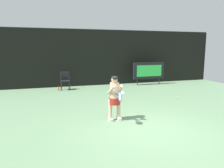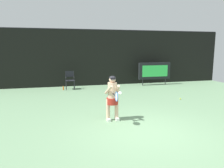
% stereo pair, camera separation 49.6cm
% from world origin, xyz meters
% --- Properties ---
extents(ground, '(18.00, 22.00, 0.03)m').
position_xyz_m(ground, '(0.00, -0.19, -0.01)').
color(ground, gray).
extents(backdrop_screen, '(18.00, 0.12, 3.66)m').
position_xyz_m(backdrop_screen, '(0.00, 8.50, 1.81)').
color(backdrop_screen, black).
rests_on(backdrop_screen, ground).
extents(scoreboard, '(2.20, 0.21, 1.50)m').
position_xyz_m(scoreboard, '(3.76, 7.60, 0.95)').
color(scoreboard, black).
rests_on(scoreboard, ground).
extents(umpire_chair, '(0.52, 0.44, 1.08)m').
position_xyz_m(umpire_chair, '(-1.80, 7.43, 0.62)').
color(umpire_chair, black).
rests_on(umpire_chair, ground).
extents(water_bottle, '(0.07, 0.07, 0.27)m').
position_xyz_m(water_bottle, '(-2.21, 7.23, 0.12)').
color(water_bottle, orange).
rests_on(water_bottle, ground).
extents(tennis_player, '(0.53, 0.60, 1.53)m').
position_xyz_m(tennis_player, '(-0.73, 1.31, 0.84)').
color(tennis_player, white).
rests_on(tennis_player, ground).
extents(tennis_racket, '(0.03, 0.60, 0.31)m').
position_xyz_m(tennis_racket, '(-0.75, 0.74, 0.96)').
color(tennis_racket, black).
extents(tennis_ball_loose, '(0.07, 0.07, 0.07)m').
position_xyz_m(tennis_ball_loose, '(3.20, 3.45, 0.03)').
color(tennis_ball_loose, '#CCDB3D').
rests_on(tennis_ball_loose, ground).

